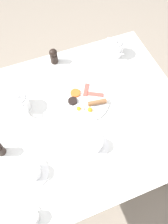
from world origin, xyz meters
The scene contains 13 objects.
ground_plane centered at (0.00, 0.00, 0.00)m, with size 8.00×8.00×0.00m, color gray.
table centered at (0.00, 0.00, 0.70)m, with size 0.99×1.14×0.77m.
breakfast_plate centered at (0.07, -0.03, 0.78)m, with size 0.27×0.27×0.04m.
teapot_near centered at (0.17, 0.31, 0.82)m, with size 0.19×0.10×0.12m.
teapot_far centered at (0.35, -0.35, 0.82)m, with size 0.19×0.10×0.12m.
teacup_with_saucer_left centered at (-0.20, 0.02, 0.79)m, with size 0.15×0.15×0.06m.
teacup_with_saucer_right centered at (-0.22, 0.35, 0.80)m, with size 0.15×0.15×0.06m.
water_glass_tall centered at (-0.23, -0.38, 0.81)m, with size 0.08×0.08×0.08m.
creamer_jug centered at (-0.41, 0.40, 0.80)m, with size 0.08×0.06×0.05m.
pepper_grinder centered at (0.43, 0.04, 0.82)m, with size 0.05×0.05×0.11m.
napkin_folded centered at (0.32, -0.12, 0.77)m, with size 0.09×0.13×0.01m.
fork_by_plate centered at (-0.07, -0.44, 0.77)m, with size 0.18×0.07×0.00m.
knife_by_plate centered at (-0.15, -0.23, 0.77)m, with size 0.19×0.11×0.00m.
Camera 1 is at (-0.55, 0.21, 1.84)m, focal length 35.00 mm.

